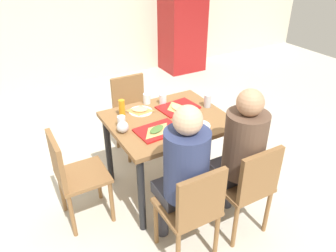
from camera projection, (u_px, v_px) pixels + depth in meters
ground_plane at (168, 186)px, 3.34m from camera, size 10.00×10.00×0.02m
main_table at (168, 129)px, 3.00m from camera, size 1.04×0.88×0.78m
chair_near_left at (193, 208)px, 2.35m from camera, size 0.40×0.40×0.87m
chair_near_right at (249, 184)px, 2.57m from camera, size 0.40×0.40×0.87m
chair_far_side at (132, 109)px, 3.70m from camera, size 0.40×0.40×0.87m
chair_left_end at (72, 173)px, 2.69m from camera, size 0.40×0.40×0.87m
person_in_red at (183, 170)px, 2.33m from camera, size 0.32×0.42×1.28m
person_in_brown_jacket at (240, 149)px, 2.55m from camera, size 0.32×0.42×1.28m
tray_red_near at (158, 130)px, 2.75m from camera, size 0.38×0.28×0.02m
tray_red_far at (178, 107)px, 3.12m from camera, size 0.38×0.29×0.02m
paper_plate_center at (141, 111)px, 3.06m from camera, size 0.22×0.22×0.01m
paper_plate_near_edge at (198, 126)px, 2.83m from camera, size 0.22×0.22×0.01m
pizza_slice_a at (157, 130)px, 2.72m from camera, size 0.26×0.22×0.02m
pizza_slice_b at (177, 108)px, 3.08m from camera, size 0.18×0.24×0.02m
pizza_slice_c at (140, 110)px, 3.05m from camera, size 0.25×0.23×0.02m
plastic_cup_a at (147, 99)px, 3.19m from camera, size 0.07×0.07×0.10m
plastic_cup_b at (194, 132)px, 2.65m from camera, size 0.07×0.07×0.10m
plastic_cup_c at (122, 122)px, 2.79m from camera, size 0.07×0.07×0.10m
plastic_cup_d at (163, 99)px, 3.18m from camera, size 0.07×0.07×0.10m
soda_can at (207, 101)px, 3.12m from camera, size 0.07×0.07×0.12m
condiment_bottle at (122, 108)px, 2.94m from camera, size 0.06×0.06×0.16m
foil_bundle at (123, 127)px, 2.71m from camera, size 0.10×0.10×0.10m
drink_fridge at (183, 17)px, 5.82m from camera, size 0.70×0.60×1.90m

